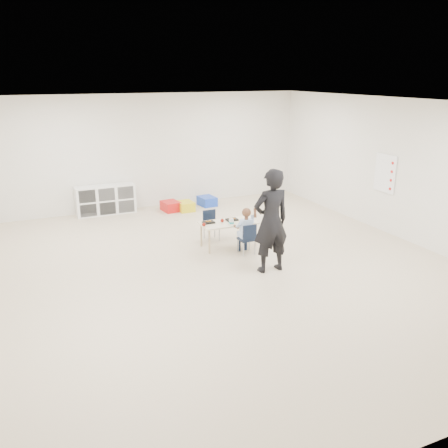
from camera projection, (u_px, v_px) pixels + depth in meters
name	position (u px, v px, depth m)	size (l,w,h in m)	color
room	(223.00, 191.00, 7.81)	(9.00, 9.02, 2.80)	beige
table	(228.00, 234.00, 9.24)	(1.09, 0.55, 0.50)	beige
chair_near	(247.00, 238.00, 8.86)	(0.29, 0.27, 0.60)	black
chair_far	(212.00, 226.00, 9.60)	(0.29, 0.27, 0.60)	black
child	(247.00, 230.00, 8.80)	(0.40, 0.40, 0.95)	#B4CFF4
lunch_tray_near	(232.00, 220.00, 9.27)	(0.22, 0.16, 0.03)	black
lunch_tray_far	(209.00, 222.00, 9.10)	(0.22, 0.16, 0.03)	black
milk_carton	(231.00, 221.00, 9.04)	(0.07, 0.07, 0.10)	white
bread_roll	(243.00, 221.00, 9.14)	(0.09, 0.09, 0.07)	tan
apple_near	(222.00, 220.00, 9.15)	(0.07, 0.07, 0.07)	maroon
apple_far	(204.00, 225.00, 8.89)	(0.07, 0.07, 0.07)	maroon
cubby_shelf	(106.00, 200.00, 11.39)	(1.40, 0.40, 0.70)	white
rules_poster	(385.00, 173.00, 9.92)	(0.02, 0.60, 0.80)	white
adult	(271.00, 221.00, 7.91)	(0.65, 0.43, 1.78)	black
bin_red	(171.00, 206.00, 11.70)	(0.38, 0.48, 0.24)	red
bin_yellow	(185.00, 206.00, 11.71)	(0.36, 0.47, 0.23)	gold
bin_blue	(207.00, 201.00, 12.17)	(0.37, 0.48, 0.23)	blue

